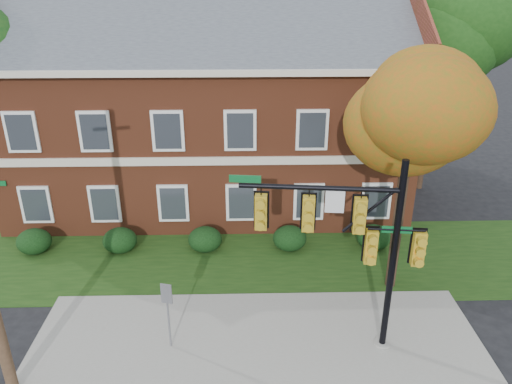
{
  "coord_description": "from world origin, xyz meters",
  "views": [
    {
      "loc": [
        -0.34,
        -11.34,
        10.7
      ],
      "look_at": [
        0.01,
        3.0,
        4.3
      ],
      "focal_mm": 35.0,
      "sensor_mm": 36.0,
      "label": 1
    }
  ],
  "objects_px": {
    "tree_far_rear": "(237,4)",
    "hedge_right": "(290,238)",
    "hedge_far_right": "(373,237)",
    "hedge_center": "(205,239)",
    "tree_near_right": "(421,110)",
    "hedge_far_left": "(34,241)",
    "traffic_signal": "(356,237)",
    "sign_post": "(167,306)",
    "hedge_left": "(120,240)",
    "tree_right_rear": "(449,30)",
    "apartment_building": "(209,102)"
  },
  "relations": [
    {
      "from": "tree_far_rear",
      "to": "hedge_right",
      "type": "bearing_deg",
      "value": -80.64
    },
    {
      "from": "hedge_far_right",
      "to": "tree_far_rear",
      "type": "bearing_deg",
      "value": 113.37
    },
    {
      "from": "hedge_center",
      "to": "tree_near_right",
      "type": "height_order",
      "value": "tree_near_right"
    },
    {
      "from": "hedge_far_left",
      "to": "traffic_signal",
      "type": "height_order",
      "value": "traffic_signal"
    },
    {
      "from": "tree_far_rear",
      "to": "traffic_signal",
      "type": "xyz_separation_m",
      "value": [
        3.43,
        -18.91,
        -5.01
      ]
    },
    {
      "from": "hedge_far_left",
      "to": "sign_post",
      "type": "distance_m",
      "value": 8.68
    },
    {
      "from": "hedge_far_left",
      "to": "hedge_left",
      "type": "distance_m",
      "value": 3.5
    },
    {
      "from": "hedge_right",
      "to": "tree_far_rear",
      "type": "bearing_deg",
      "value": 99.36
    },
    {
      "from": "tree_right_rear",
      "to": "traffic_signal",
      "type": "distance_m",
      "value": 14.26
    },
    {
      "from": "hedge_far_left",
      "to": "tree_far_rear",
      "type": "distance_m",
      "value": 17.61
    },
    {
      "from": "hedge_far_left",
      "to": "tree_near_right",
      "type": "relative_size",
      "value": 0.16
    },
    {
      "from": "hedge_right",
      "to": "tree_near_right",
      "type": "xyz_separation_m",
      "value": [
        3.72,
        -2.83,
        6.14
      ]
    },
    {
      "from": "hedge_far_left",
      "to": "hedge_right",
      "type": "height_order",
      "value": "same"
    },
    {
      "from": "tree_right_rear",
      "to": "hedge_right",
      "type": "bearing_deg",
      "value": -141.98
    },
    {
      "from": "hedge_far_left",
      "to": "sign_post",
      "type": "relative_size",
      "value": 0.6
    },
    {
      "from": "hedge_center",
      "to": "hedge_left",
      "type": "bearing_deg",
      "value": 180.0
    },
    {
      "from": "tree_right_rear",
      "to": "tree_far_rear",
      "type": "bearing_deg",
      "value": 145.0
    },
    {
      "from": "hedge_right",
      "to": "hedge_far_right",
      "type": "height_order",
      "value": "same"
    },
    {
      "from": "hedge_right",
      "to": "hedge_far_right",
      "type": "bearing_deg",
      "value": 0.0
    },
    {
      "from": "hedge_center",
      "to": "tree_far_rear",
      "type": "xyz_separation_m",
      "value": [
        1.34,
        13.09,
        8.32
      ]
    },
    {
      "from": "hedge_far_left",
      "to": "tree_near_right",
      "type": "xyz_separation_m",
      "value": [
        14.22,
        -2.83,
        6.14
      ]
    },
    {
      "from": "hedge_far_left",
      "to": "tree_right_rear",
      "type": "distance_m",
      "value": 20.75
    },
    {
      "from": "hedge_left",
      "to": "traffic_signal",
      "type": "height_order",
      "value": "traffic_signal"
    },
    {
      "from": "apartment_building",
      "to": "tree_right_rear",
      "type": "height_order",
      "value": "tree_right_rear"
    },
    {
      "from": "apartment_building",
      "to": "hedge_far_left",
      "type": "bearing_deg",
      "value": -143.11
    },
    {
      "from": "tree_far_rear",
      "to": "hedge_far_right",
      "type": "bearing_deg",
      "value": -66.63
    },
    {
      "from": "hedge_far_right",
      "to": "tree_near_right",
      "type": "distance_m",
      "value": 6.77
    },
    {
      "from": "tree_near_right",
      "to": "traffic_signal",
      "type": "relative_size",
      "value": 1.39
    },
    {
      "from": "apartment_building",
      "to": "tree_far_rear",
      "type": "bearing_deg",
      "value": 80.29
    },
    {
      "from": "hedge_center",
      "to": "sign_post",
      "type": "xyz_separation_m",
      "value": [
        -0.67,
        -5.84,
        1.06
      ]
    },
    {
      "from": "hedge_center",
      "to": "traffic_signal",
      "type": "xyz_separation_m",
      "value": [
        4.77,
        -5.81,
        3.3
      ]
    },
    {
      "from": "hedge_right",
      "to": "tree_far_rear",
      "type": "xyz_separation_m",
      "value": [
        -2.16,
        13.09,
        8.32
      ]
    },
    {
      "from": "hedge_far_left",
      "to": "hedge_center",
      "type": "bearing_deg",
      "value": 0.0
    },
    {
      "from": "hedge_far_right",
      "to": "hedge_center",
      "type": "bearing_deg",
      "value": 180.0
    },
    {
      "from": "apartment_building",
      "to": "sign_post",
      "type": "distance_m",
      "value": 11.63
    },
    {
      "from": "tree_near_right",
      "to": "tree_far_rear",
      "type": "distance_m",
      "value": 17.12
    },
    {
      "from": "hedge_left",
      "to": "hedge_far_right",
      "type": "distance_m",
      "value": 10.5
    },
    {
      "from": "hedge_right",
      "to": "apartment_building",
      "type": "bearing_deg",
      "value": 123.67
    },
    {
      "from": "tree_far_rear",
      "to": "traffic_signal",
      "type": "height_order",
      "value": "tree_far_rear"
    },
    {
      "from": "hedge_right",
      "to": "tree_far_rear",
      "type": "height_order",
      "value": "tree_far_rear"
    },
    {
      "from": "apartment_building",
      "to": "tree_right_rear",
      "type": "xyz_separation_m",
      "value": [
        11.31,
        0.86,
        3.13
      ]
    },
    {
      "from": "hedge_far_left",
      "to": "apartment_building",
      "type": "bearing_deg",
      "value": 36.89
    },
    {
      "from": "tree_near_right",
      "to": "tree_far_rear",
      "type": "relative_size",
      "value": 0.74
    },
    {
      "from": "apartment_building",
      "to": "tree_right_rear",
      "type": "distance_m",
      "value": 11.77
    },
    {
      "from": "hedge_far_left",
      "to": "tree_far_rear",
      "type": "xyz_separation_m",
      "value": [
        8.34,
        13.09,
        8.32
      ]
    },
    {
      "from": "hedge_center",
      "to": "sign_post",
      "type": "relative_size",
      "value": 0.6
    },
    {
      "from": "hedge_right",
      "to": "hedge_far_right",
      "type": "relative_size",
      "value": 1.0
    },
    {
      "from": "apartment_building",
      "to": "traffic_signal",
      "type": "height_order",
      "value": "apartment_building"
    },
    {
      "from": "hedge_far_right",
      "to": "tree_far_rear",
      "type": "distance_m",
      "value": 16.51
    },
    {
      "from": "hedge_center",
      "to": "hedge_far_left",
      "type": "bearing_deg",
      "value": 180.0
    }
  ]
}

